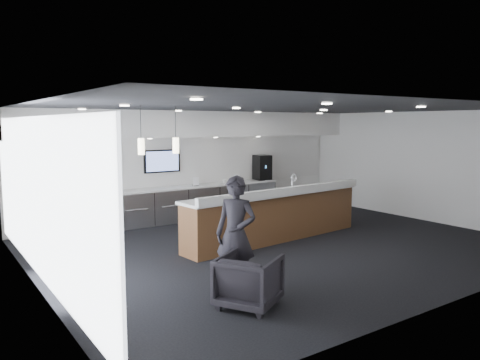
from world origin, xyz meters
TOP-DOWN VIEW (x-y plane):
  - ground at (0.00, 0.00)m, footprint 10.00×10.00m
  - ceiling at (0.00, 0.00)m, footprint 10.00×8.00m
  - back_wall at (0.00, 4.00)m, footprint 10.00×0.02m
  - left_wall at (-5.00, 0.00)m, footprint 0.02×8.00m
  - right_wall at (5.00, 0.00)m, footprint 0.02×8.00m
  - soffit_bulkhead at (0.00, 3.55)m, footprint 10.00×0.90m
  - alcove_panel at (0.00, 3.97)m, footprint 9.80×0.06m
  - window_blinds_wall at (-4.96, 0.00)m, footprint 0.04×7.36m
  - back_credenza at (-0.00, 3.64)m, footprint 5.06×0.66m
  - wall_tv at (-1.00, 3.91)m, footprint 1.05×0.08m
  - pendant_left at (-2.40, 0.80)m, footprint 0.12×0.12m
  - pendant_right at (-3.10, 0.80)m, footprint 0.12×0.12m
  - ceiling_can_lights at (0.00, 0.00)m, footprint 7.00×5.00m
  - service_counter at (0.21, 0.47)m, footprint 4.96×1.28m
  - coffee_machine at (2.20, 3.61)m, footprint 0.49×0.59m
  - info_sign_left at (-0.17, 3.52)m, footprint 0.18×0.02m
  - info_sign_right at (1.21, 3.53)m, footprint 0.18×0.02m
  - armchair at (-2.61, -2.40)m, footprint 1.15×1.14m
  - lounge_guest at (-2.40, -1.76)m, footprint 0.73×0.81m
  - cup_0 at (1.21, 3.58)m, footprint 0.11×0.11m
  - cup_1 at (1.07, 3.58)m, footprint 0.16×0.16m
  - cup_2 at (0.93, 3.58)m, footprint 0.14×0.14m
  - cup_3 at (0.79, 3.58)m, footprint 0.14×0.14m

SIDE VIEW (x-z plane):
  - ground at x=0.00m, z-range 0.00..0.00m
  - armchair at x=-2.61m, z-range 0.00..0.77m
  - back_credenza at x=0.00m, z-range 0.00..0.95m
  - service_counter at x=0.21m, z-range -0.17..1.32m
  - lounge_guest at x=-2.40m, z-range 0.00..1.85m
  - cup_0 at x=1.21m, z-range 0.95..1.05m
  - cup_1 at x=1.07m, z-range 0.95..1.05m
  - cup_2 at x=0.93m, z-range 0.95..1.05m
  - cup_3 at x=0.79m, z-range 0.95..1.05m
  - info_sign_right at x=1.21m, z-range 0.95..1.19m
  - info_sign_left at x=-0.17m, z-range 0.95..1.19m
  - coffee_machine at x=2.20m, z-range 0.95..1.71m
  - back_wall at x=0.00m, z-range 0.00..3.00m
  - left_wall at x=-5.00m, z-range 0.00..3.00m
  - right_wall at x=5.00m, z-range 0.00..3.00m
  - window_blinds_wall at x=-4.96m, z-range 0.23..2.77m
  - alcove_panel at x=0.00m, z-range 0.90..2.30m
  - wall_tv at x=-1.00m, z-range 1.34..1.96m
  - pendant_left at x=-2.40m, z-range 2.10..2.40m
  - pendant_right at x=-3.10m, z-range 2.10..2.40m
  - soffit_bulkhead at x=0.00m, z-range 2.30..3.00m
  - ceiling_can_lights at x=0.00m, z-range 2.96..2.98m
  - ceiling at x=0.00m, z-range 2.99..3.01m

